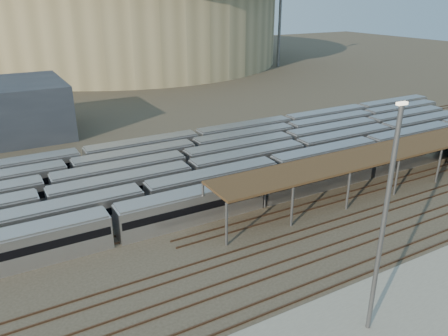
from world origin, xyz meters
The scene contains 9 objects.
ground centered at (0.00, 0.00, 0.00)m, with size 420.00×420.00×0.00m, color #383026.
apron centered at (-5.00, -15.00, 0.10)m, with size 50.00×9.00×0.20m, color gray.
subway_trains centered at (-0.22, 18.50, 1.80)m, with size 122.78×23.90×3.60m.
inspection_shed centered at (22.00, 4.00, 4.98)m, with size 60.30×6.00×5.30m.
empty_tracks centered at (0.00, -5.00, 0.09)m, with size 170.00×9.62×0.18m.
stadium centered at (25.00, 140.00, 16.47)m, with size 124.00×124.00×32.50m.
floodlight_2 centered at (70.00, 100.00, 20.65)m, with size 4.00×1.00×38.40m.
floodlight_3 centered at (-10.00, 160.00, 20.65)m, with size 4.00×1.00×38.40m.
yard_light_pole centered at (-4.36, -15.14, 9.41)m, with size 0.81×0.36×18.25m.
Camera 1 is at (-27.88, -33.61, 24.89)m, focal length 35.00 mm.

